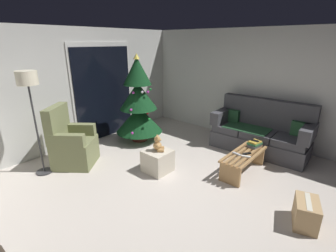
{
  "coord_description": "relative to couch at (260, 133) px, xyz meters",
  "views": [
    {
      "loc": [
        -2.55,
        -1.87,
        2.22
      ],
      "look_at": [
        0.4,
        0.7,
        0.85
      ],
      "focal_mm": 26.06,
      "sensor_mm": 36.0,
      "label": 1
    }
  ],
  "objects": [
    {
      "name": "ottoman",
      "position": [
        -2.05,
        1.03,
        -0.2
      ],
      "size": [
        0.44,
        0.44,
        0.4
      ],
      "primitive_type": "cube",
      "color": "beige",
      "rests_on": "ground"
    },
    {
      "name": "armchair",
      "position": [
        -2.91,
        2.41,
        0.0
      ],
      "size": [
        0.96,
        0.96,
        1.13
      ],
      "color": "olive",
      "rests_on": "ground"
    },
    {
      "name": "book_stack",
      "position": [
        -0.7,
        -0.16,
        0.02
      ],
      "size": [
        0.29,
        0.22,
        0.1
      ],
      "color": "#4C4C51",
      "rests_on": "coffee_table"
    },
    {
      "name": "remote_silver",
      "position": [
        -1.23,
        -0.06,
        -0.02
      ],
      "size": [
        0.07,
        0.16,
        0.02
      ],
      "primitive_type": "cube",
      "rotation": [
        0.0,
        0.0,
        2.97
      ],
      "color": "#ADADB2",
      "rests_on": "coffee_table"
    },
    {
      "name": "patio_door_frame",
      "position": [
        -1.59,
        3.19,
        0.7
      ],
      "size": [
        1.6,
        0.02,
        2.2
      ],
      "primitive_type": "cube",
      "color": "silver",
      "rests_on": "ground"
    },
    {
      "name": "remote_white",
      "position": [
        -1.22,
        -0.23,
        -0.02
      ],
      "size": [
        0.1,
        0.16,
        0.02
      ],
      "primitive_type": "cube",
      "rotation": [
        0.0,
        0.0,
        3.5
      ],
      "color": "silver",
      "rests_on": "coffee_table"
    },
    {
      "name": "cell_phone",
      "position": [
        -0.69,
        -0.16,
        0.08
      ],
      "size": [
        0.07,
        0.15,
        0.01
      ],
      "primitive_type": "cube",
      "rotation": [
        0.0,
        0.0,
        -0.03
      ],
      "color": "black",
      "rests_on": "book_stack"
    },
    {
      "name": "christmas_tree",
      "position": [
        -1.27,
        2.35,
        0.48
      ],
      "size": [
        1.06,
        1.06,
        1.98
      ],
      "color": "#4C1E19",
      "rests_on": "ground"
    },
    {
      "name": "floor_lamp",
      "position": [
        -3.42,
        2.52,
        1.11
      ],
      "size": [
        0.32,
        0.32,
        1.78
      ],
      "color": "#2D2D30",
      "rests_on": "ground"
    },
    {
      "name": "cardboard_box_taped_mid_floor",
      "position": [
        -1.82,
        -1.32,
        -0.23
      ],
      "size": [
        0.5,
        0.38,
        0.35
      ],
      "color": "tan",
      "rests_on": "ground"
    },
    {
      "name": "couch",
      "position": [
        0.0,
        0.0,
        0.0
      ],
      "size": [
        0.84,
        1.96,
        1.08
      ],
      "color": "#3D3D42",
      "rests_on": "ground"
    },
    {
      "name": "ground_plane",
      "position": [
        -2.32,
        0.2,
        -0.4
      ],
      "size": [
        7.0,
        7.0,
        0.0
      ],
      "primitive_type": "plane",
      "color": "#BCB2A8"
    },
    {
      "name": "patio_door_glass",
      "position": [
        -1.59,
        3.17,
        0.65
      ],
      "size": [
        1.5,
        0.02,
        2.1
      ],
      "primitive_type": "cube",
      "color": "black",
      "rests_on": "ground"
    },
    {
      "name": "remote_black",
      "position": [
        -1.11,
        -0.2,
        -0.02
      ],
      "size": [
        0.16,
        0.11,
        0.02
      ],
      "primitive_type": "cube",
      "rotation": [
        0.0,
        0.0,
        1.06
      ],
      "color": "black",
      "rests_on": "coffee_table"
    },
    {
      "name": "wall_right",
      "position": [
        0.54,
        0.2,
        0.85
      ],
      "size": [
        0.12,
        6.0,
        2.5
      ],
      "primitive_type": "cube",
      "color": "beige",
      "rests_on": "ground"
    },
    {
      "name": "teddy_bear_honey",
      "position": [
        -2.05,
        1.02,
        0.12
      ],
      "size": [
        0.21,
        0.22,
        0.29
      ],
      "color": "tan",
      "rests_on": "ottoman"
    },
    {
      "name": "coffee_table",
      "position": [
        -1.1,
        -0.15,
        -0.15
      ],
      "size": [
        1.1,
        0.4,
        0.37
      ],
      "color": "#9E7547",
      "rests_on": "ground"
    },
    {
      "name": "wall_back",
      "position": [
        -2.32,
        3.26,
        0.85
      ],
      "size": [
        5.72,
        0.12,
        2.5
      ],
      "primitive_type": "cube",
      "color": "beige",
      "rests_on": "ground"
    }
  ]
}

